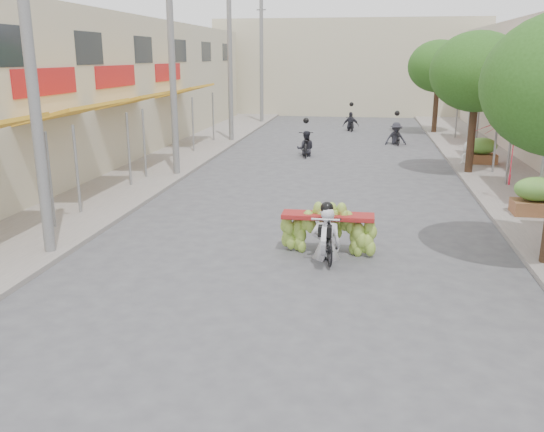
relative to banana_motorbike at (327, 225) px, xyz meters
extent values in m
plane|color=#505055|center=(-0.74, -3.92, -0.73)|extent=(120.00, 120.00, 0.00)
cube|color=gray|center=(-7.74, 11.08, -0.67)|extent=(4.00, 60.00, 0.12)
cube|color=gray|center=(6.26, 11.08, -0.67)|extent=(4.00, 60.00, 0.12)
cube|color=beige|center=(-12.74, 10.08, 2.27)|extent=(8.00, 40.00, 6.00)
cylinder|color=slate|center=(-7.04, 0.88, 0.54)|extent=(0.08, 0.08, 2.55)
cube|color=gold|center=(-7.86, 4.08, 2.02)|extent=(1.77, 4.00, 0.53)
cylinder|color=slate|center=(-7.04, 2.28, 0.54)|extent=(0.08, 0.08, 2.55)
cylinder|color=slate|center=(-7.04, 5.88, 0.54)|extent=(0.08, 0.08, 2.55)
cube|color=#B4181B|center=(-8.74, 4.08, 2.87)|extent=(0.10, 3.50, 0.80)
cube|color=gold|center=(-7.86, 9.08, 2.02)|extent=(1.77, 4.00, 0.53)
cylinder|color=slate|center=(-7.04, 7.28, 0.54)|extent=(0.08, 0.08, 2.55)
cylinder|color=slate|center=(-7.04, 10.88, 0.54)|extent=(0.08, 0.08, 2.55)
cube|color=#B4181B|center=(-8.74, 9.08, 2.87)|extent=(0.10, 3.50, 0.80)
cube|color=gold|center=(-7.86, 15.08, 2.02)|extent=(1.77, 4.00, 0.53)
cylinder|color=slate|center=(-7.04, 13.28, 0.54)|extent=(0.08, 0.08, 2.55)
cylinder|color=slate|center=(-7.04, 16.88, 0.54)|extent=(0.08, 0.08, 2.55)
cube|color=#B4181B|center=(-8.74, 15.08, 2.87)|extent=(0.10, 3.50, 0.80)
cube|color=#1E2328|center=(-8.76, 2.08, 3.87)|extent=(0.08, 2.00, 1.10)
cube|color=#1E2328|center=(-8.76, 7.08, 3.87)|extent=(0.08, 2.00, 1.10)
cube|color=#1E2328|center=(-8.76, 12.08, 3.87)|extent=(0.08, 2.00, 1.10)
cube|color=#1E2328|center=(-8.76, 17.08, 3.87)|extent=(0.08, 2.00, 1.10)
cube|color=#1E2328|center=(-8.76, 22.08, 3.87)|extent=(0.08, 2.00, 1.10)
cube|color=#1E2328|center=(-8.76, 27.08, 3.87)|extent=(0.08, 2.00, 1.10)
cylinder|color=slate|center=(5.56, 4.18, 0.54)|extent=(0.08, 0.08, 2.55)
cylinder|color=slate|center=(5.56, 7.98, 0.54)|extent=(0.08, 0.08, 2.55)
cube|color=red|center=(6.38, 12.08, 2.02)|extent=(1.77, 4.20, 0.53)
cylinder|color=slate|center=(5.56, 10.18, 0.54)|extent=(0.08, 0.08, 2.55)
cylinder|color=slate|center=(5.56, 13.98, 0.54)|extent=(0.08, 0.08, 2.55)
cube|color=red|center=(6.38, 18.08, 2.02)|extent=(1.77, 4.20, 0.53)
cylinder|color=slate|center=(5.56, 16.18, 0.54)|extent=(0.08, 0.08, 2.55)
cylinder|color=slate|center=(5.56, 19.98, 0.54)|extent=(0.08, 0.08, 2.55)
cube|color=beige|center=(-0.74, 34.08, 2.77)|extent=(20.00, 6.00, 7.00)
cylinder|color=slate|center=(-6.14, -0.92, 3.27)|extent=(0.24, 0.24, 8.00)
cylinder|color=slate|center=(-6.14, 8.08, 3.27)|extent=(0.24, 0.24, 8.00)
cylinder|color=slate|center=(-6.14, 17.08, 3.27)|extent=(0.24, 0.24, 8.00)
cylinder|color=slate|center=(-6.14, 26.08, 3.27)|extent=(0.24, 0.24, 8.00)
cube|color=slate|center=(-6.14, 26.08, 6.47)|extent=(0.60, 0.08, 0.08)
cylinder|color=#3A2719|center=(4.66, 10.08, 0.87)|extent=(0.28, 0.28, 3.20)
ellipsoid|color=#2A5B1B|center=(4.66, 10.08, 3.07)|extent=(3.40, 3.40, 2.90)
cylinder|color=#3A2719|center=(4.66, 22.08, 0.87)|extent=(0.28, 0.28, 3.20)
ellipsoid|color=#2A5B1B|center=(4.66, 22.08, 3.07)|extent=(3.40, 3.40, 2.90)
cube|color=brown|center=(5.46, 4.08, -0.36)|extent=(1.20, 0.80, 0.50)
ellipsoid|color=#5C9C3A|center=(5.46, 4.08, 0.22)|extent=(1.20, 0.88, 0.66)
cube|color=brown|center=(5.46, 12.08, -0.36)|extent=(1.20, 0.80, 0.50)
ellipsoid|color=#5C9C3A|center=(5.46, 12.08, 0.22)|extent=(1.20, 0.88, 0.66)
imported|color=black|center=(0.00, -0.11, -0.19)|extent=(0.87, 1.91, 1.08)
cylinder|color=silver|center=(0.00, -0.76, -0.11)|extent=(0.10, 0.66, 0.66)
cube|color=black|center=(0.00, -0.66, 0.07)|extent=(0.28, 0.22, 0.22)
cylinder|color=silver|center=(0.00, -0.56, 0.29)|extent=(0.60, 0.05, 0.05)
cube|color=maroon|center=(0.00, 0.24, 0.15)|extent=(2.06, 0.55, 0.10)
imported|color=silver|center=(0.00, -0.16, 0.48)|extent=(0.65, 0.48, 1.81)
sphere|color=black|center=(0.00, -0.19, 1.35)|extent=(0.28, 0.28, 0.28)
imported|color=#B5182B|center=(5.04, 5.44, 1.85)|extent=(2.71, 2.71, 1.96)
imported|color=white|center=(4.99, 12.10, 0.28)|extent=(1.02, 0.91, 1.78)
imported|color=black|center=(-1.87, 13.42, -0.23)|extent=(0.82, 1.84, 1.00)
imported|color=#2A2A33|center=(-1.87, 13.42, 0.39)|extent=(0.83, 0.55, 1.65)
sphere|color=black|center=(-1.87, 13.42, 0.85)|extent=(0.26, 0.26, 0.26)
imported|color=black|center=(2.30, 17.54, -0.26)|extent=(0.76, 1.67, 0.95)
imported|color=#2A2A33|center=(2.30, 17.54, 0.39)|extent=(1.14, 0.75, 1.65)
sphere|color=black|center=(2.30, 17.54, 0.85)|extent=(0.26, 0.26, 0.26)
imported|color=black|center=(-0.12, 22.85, -0.34)|extent=(0.73, 1.46, 0.79)
imported|color=#2A2A33|center=(-0.12, 22.85, 0.39)|extent=(1.04, 0.69, 1.65)
sphere|color=black|center=(-0.12, 22.85, 0.85)|extent=(0.26, 0.26, 0.26)
camera|label=1|loc=(0.74, -12.22, 3.60)|focal=38.00mm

